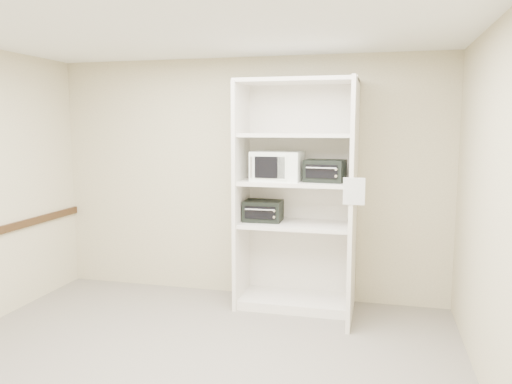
% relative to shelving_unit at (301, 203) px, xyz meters
% --- Properties ---
extents(floor, '(4.50, 4.00, 0.01)m').
position_rel_shelving_unit_xyz_m(floor, '(-0.67, -1.70, -1.13)').
color(floor, slate).
rests_on(floor, ground).
extents(ceiling, '(4.50, 4.00, 0.01)m').
position_rel_shelving_unit_xyz_m(ceiling, '(-0.67, -1.70, 1.57)').
color(ceiling, white).
extents(wall_back, '(4.50, 0.02, 2.70)m').
position_rel_shelving_unit_xyz_m(wall_back, '(-0.67, 0.30, 0.22)').
color(wall_back, beige).
rests_on(wall_back, ground).
extents(wall_right, '(0.02, 4.00, 2.70)m').
position_rel_shelving_unit_xyz_m(wall_right, '(1.58, -1.70, 0.22)').
color(wall_right, beige).
rests_on(wall_right, ground).
extents(shelving_unit, '(1.24, 0.92, 2.42)m').
position_rel_shelving_unit_xyz_m(shelving_unit, '(0.00, 0.00, 0.00)').
color(shelving_unit, white).
rests_on(shelving_unit, floor).
extents(microwave, '(0.53, 0.41, 0.31)m').
position_rel_shelving_unit_xyz_m(microwave, '(-0.25, -0.02, 0.39)').
color(microwave, white).
rests_on(microwave, shelving_unit).
extents(toaster_oven_upper, '(0.43, 0.34, 0.23)m').
position_rel_shelving_unit_xyz_m(toaster_oven_upper, '(0.25, -0.01, 0.35)').
color(toaster_oven_upper, black).
rests_on(toaster_oven_upper, shelving_unit).
extents(toaster_oven_lower, '(0.41, 0.31, 0.22)m').
position_rel_shelving_unit_xyz_m(toaster_oven_lower, '(-0.41, 0.02, -0.10)').
color(toaster_oven_lower, black).
rests_on(toaster_oven_lower, shelving_unit).
extents(paper_sign, '(0.19, 0.01, 0.24)m').
position_rel_shelving_unit_xyz_m(paper_sign, '(0.58, -0.63, 0.23)').
color(paper_sign, white).
rests_on(paper_sign, shelving_unit).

